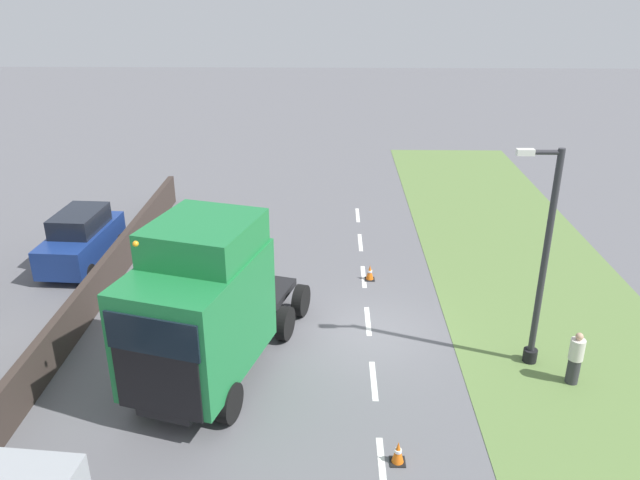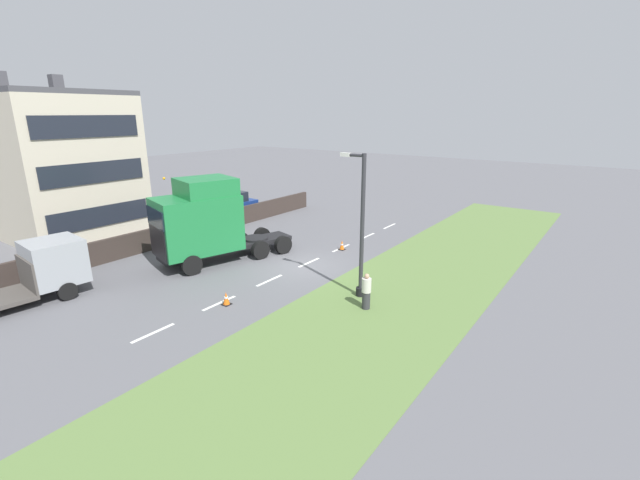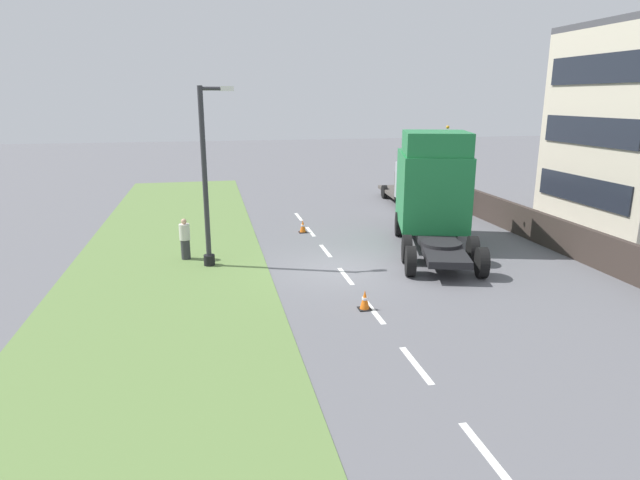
{
  "view_description": "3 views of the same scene",
  "coord_description": "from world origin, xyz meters",
  "px_view_note": "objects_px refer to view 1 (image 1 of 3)",
  "views": [
    {
      "loc": [
        1.17,
        16.75,
        10.27
      ],
      "look_at": [
        1.56,
        -1.32,
        2.56
      ],
      "focal_mm": 35.0,
      "sensor_mm": 36.0,
      "label": 1
    },
    {
      "loc": [
        -13.38,
        16.81,
        7.89
      ],
      "look_at": [
        -1.94,
        0.96,
        2.03
      ],
      "focal_mm": 24.0,
      "sensor_mm": 36.0,
      "label": 2
    },
    {
      "loc": [
        -4.41,
        -17.44,
        5.89
      ],
      "look_at": [
        -0.74,
        0.06,
        1.12
      ],
      "focal_mm": 30.0,
      "sensor_mm": 36.0,
      "label": 3
    }
  ],
  "objects_px": {
    "traffic_cone_lead": "(398,453)",
    "traffic_cone_trailing": "(370,273)",
    "lorry_cab": "(203,308)",
    "lamp_post": "(540,274)",
    "parked_car": "(81,239)",
    "pedestrian": "(575,359)"
  },
  "relations": [
    {
      "from": "parked_car",
      "to": "pedestrian",
      "type": "height_order",
      "value": "parked_car"
    },
    {
      "from": "lorry_cab",
      "to": "pedestrian",
      "type": "relative_size",
      "value": 5.04
    },
    {
      "from": "parked_car",
      "to": "traffic_cone_trailing",
      "type": "bearing_deg",
      "value": 177.03
    },
    {
      "from": "lorry_cab",
      "to": "traffic_cone_trailing",
      "type": "relative_size",
      "value": 13.57
    },
    {
      "from": "lamp_post",
      "to": "traffic_cone_lead",
      "type": "xyz_separation_m",
      "value": [
        4.11,
        4.13,
        -2.53
      ]
    },
    {
      "from": "lamp_post",
      "to": "parked_car",
      "type": "bearing_deg",
      "value": -22.67
    },
    {
      "from": "traffic_cone_lead",
      "to": "lorry_cab",
      "type": "bearing_deg",
      "value": -31.13
    },
    {
      "from": "lamp_post",
      "to": "traffic_cone_trailing",
      "type": "height_order",
      "value": "lamp_post"
    },
    {
      "from": "parked_car",
      "to": "lamp_post",
      "type": "bearing_deg",
      "value": 160.6
    },
    {
      "from": "lorry_cab",
      "to": "traffic_cone_trailing",
      "type": "xyz_separation_m",
      "value": [
        -4.7,
        -6.35,
        -2.05
      ]
    },
    {
      "from": "traffic_cone_lead",
      "to": "traffic_cone_trailing",
      "type": "distance_m",
      "value": 9.28
    },
    {
      "from": "parked_car",
      "to": "traffic_cone_lead",
      "type": "relative_size",
      "value": 7.66
    },
    {
      "from": "parked_car",
      "to": "pedestrian",
      "type": "relative_size",
      "value": 2.84
    },
    {
      "from": "pedestrian",
      "to": "traffic_cone_lead",
      "type": "bearing_deg",
      "value": 32.01
    },
    {
      "from": "pedestrian",
      "to": "parked_car",
      "type": "bearing_deg",
      "value": -24.47
    },
    {
      "from": "traffic_cone_lead",
      "to": "traffic_cone_trailing",
      "type": "relative_size",
      "value": 1.0
    },
    {
      "from": "pedestrian",
      "to": "traffic_cone_trailing",
      "type": "xyz_separation_m",
      "value": [
        5.18,
        -6.14,
        -0.48
      ]
    },
    {
      "from": "traffic_cone_lead",
      "to": "pedestrian",
      "type": "bearing_deg",
      "value": -147.99
    },
    {
      "from": "lamp_post",
      "to": "pedestrian",
      "type": "height_order",
      "value": "lamp_post"
    },
    {
      "from": "parked_car",
      "to": "pedestrian",
      "type": "xyz_separation_m",
      "value": [
        -16.12,
        7.33,
        -0.25
      ]
    },
    {
      "from": "traffic_cone_lead",
      "to": "parked_car",
      "type": "bearing_deg",
      "value": -43.38
    },
    {
      "from": "lorry_cab",
      "to": "lamp_post",
      "type": "distance_m",
      "value": 9.06
    }
  ]
}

